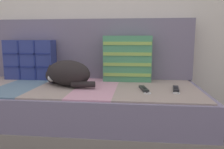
% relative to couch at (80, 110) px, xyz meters
% --- Properties ---
extents(ground_plane, '(14.00, 14.00, 0.00)m').
position_rel_couch_xyz_m(ground_plane, '(0.00, -0.11, -0.20)').
color(ground_plane, '#564C47').
extents(couch, '(1.86, 0.88, 0.40)m').
position_rel_couch_xyz_m(couch, '(0.00, 0.00, 0.00)').
color(couch, gray).
rests_on(couch, ground_plane).
extents(sofa_backrest, '(1.83, 0.14, 0.52)m').
position_rel_couch_xyz_m(sofa_backrest, '(0.00, 0.37, 0.46)').
color(sofa_backrest, slate).
rests_on(sofa_backrest, couch).
extents(throw_pillow_quilted, '(0.43, 0.14, 0.34)m').
position_rel_couch_xyz_m(throw_pillow_quilted, '(-0.50, 0.22, 0.37)').
color(throw_pillow_quilted, navy).
rests_on(throw_pillow_quilted, couch).
extents(throw_pillow_striped, '(0.40, 0.14, 0.38)m').
position_rel_couch_xyz_m(throw_pillow_striped, '(0.36, 0.22, 0.39)').
color(throw_pillow_striped, '#4C9366').
rests_on(throw_pillow_striped, couch).
extents(sleeping_cat, '(0.44, 0.36, 0.19)m').
position_rel_couch_xyz_m(sleeping_cat, '(-0.09, -0.02, 0.29)').
color(sleeping_cat, black).
rests_on(sleeping_cat, couch).
extents(game_remote_near, '(0.07, 0.20, 0.02)m').
position_rel_couch_xyz_m(game_remote_near, '(0.71, -0.10, 0.21)').
color(game_remote_near, black).
rests_on(game_remote_near, couch).
extents(game_remote_far, '(0.08, 0.21, 0.02)m').
position_rel_couch_xyz_m(game_remote_far, '(0.49, -0.12, 0.21)').
color(game_remote_far, black).
rests_on(game_remote_far, couch).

